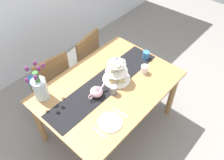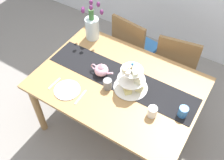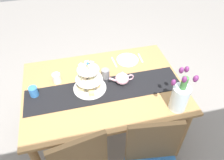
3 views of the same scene
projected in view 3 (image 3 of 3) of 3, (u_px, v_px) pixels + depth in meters
The scene contains 12 objects.
ground_plane at pixel (105, 131), 2.55m from camera, with size 8.00×8.00×0.00m, color gray.
dining_table at pixel (104, 93), 2.11m from camera, with size 1.47×1.03×0.74m.
table_runner at pixel (105, 90), 2.00m from camera, with size 1.43×0.31×0.00m, color black.
tiered_cake_stand at pixel (89, 81), 1.95m from camera, with size 0.30×0.30×0.30m.
teapot at pixel (122, 78), 2.03m from camera, with size 0.24×0.13×0.14m.
tulip_vase at pixel (180, 96), 1.76m from camera, with size 0.24×0.17×0.42m.
dinner_plate_left at pixel (127, 60), 2.31m from camera, with size 0.23×0.23×0.01m, color white.
fork_left at pixel (140, 58), 2.34m from camera, with size 0.02×0.15×0.01m, color silver.
knife_left at pixel (114, 62), 2.29m from camera, with size 0.01×0.17×0.01m, color silver.
mug_grey at pixel (105, 74), 2.08m from camera, with size 0.08×0.08×0.10m, color slate.
mug_white_text at pixel (57, 78), 2.05m from camera, with size 0.08×0.08×0.10m, color white.
mug_orange at pixel (34, 92), 1.92m from camera, with size 0.08×0.08×0.10m, color #3370B7.
Camera 3 is at (0.26, 1.42, 2.18)m, focal length 35.15 mm.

